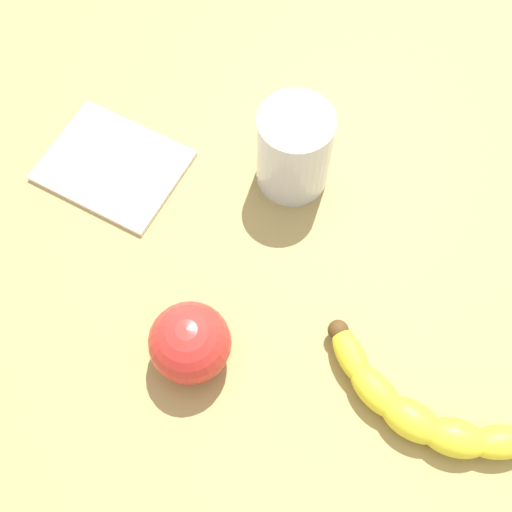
# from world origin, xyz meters

# --- Properties ---
(wooden_tabletop) EXTENTS (1.20, 1.20, 0.03)m
(wooden_tabletop) POSITION_xyz_m (0.00, 0.00, 0.01)
(wooden_tabletop) COLOR #A18A4F
(wooden_tabletop) RESTS_ON ground
(banana) EXTENTS (0.19, 0.16, 0.03)m
(banana) POSITION_xyz_m (-0.16, -0.01, 0.05)
(banana) COLOR yellow
(banana) RESTS_ON wooden_tabletop
(smoothie_glass) EXTENTS (0.07, 0.07, 0.10)m
(smoothie_glass) POSITION_xyz_m (0.12, -0.03, 0.08)
(smoothie_glass) COLOR silver
(smoothie_glass) RESTS_ON wooden_tabletop
(apple_fruit) EXTENTS (0.07, 0.07, 0.07)m
(apple_fruit) POSITION_xyz_m (-0.00, 0.15, 0.07)
(apple_fruit) COLOR red
(apple_fruit) RESTS_ON wooden_tabletop
(folded_napkin) EXTENTS (0.17, 0.16, 0.01)m
(folded_napkin) POSITION_xyz_m (0.22, 0.12, 0.03)
(folded_napkin) COLOR white
(folded_napkin) RESTS_ON wooden_tabletop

